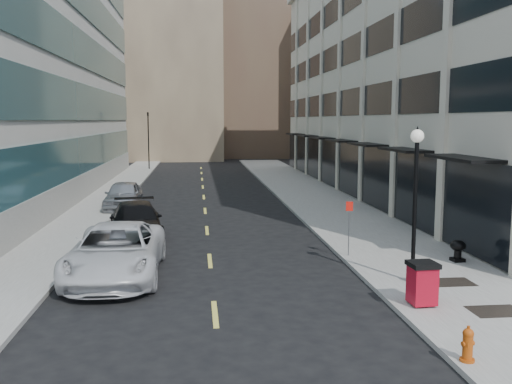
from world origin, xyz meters
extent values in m
plane|color=black|center=(0.00, 0.00, 0.00)|extent=(160.00, 160.00, 0.00)
cube|color=gray|center=(7.50, 20.00, 0.07)|extent=(5.00, 80.00, 0.15)
cube|color=gray|center=(-6.50, 20.00, 0.07)|extent=(3.00, 80.00, 0.15)
cube|color=beige|center=(17.00, 27.00, 9.00)|extent=(14.00, 46.00, 18.00)
cube|color=black|center=(10.02, 27.00, 2.00)|extent=(0.18, 46.00, 3.60)
cube|color=black|center=(10.03, 27.00, 6.50)|extent=(0.12, 46.00, 1.80)
cube|color=black|center=(10.03, 27.00, 10.00)|extent=(0.12, 46.00, 1.80)
cube|color=black|center=(10.03, 27.00, 13.50)|extent=(0.12, 46.00, 1.80)
cube|color=beige|center=(10.00, 10.00, 9.00)|extent=(0.35, 0.60, 18.00)
cube|color=beige|center=(10.00, 16.00, 9.00)|extent=(0.35, 0.60, 18.00)
cube|color=beige|center=(10.00, 22.00, 9.00)|extent=(0.35, 0.60, 18.00)
cube|color=beige|center=(10.00, 28.00, 9.00)|extent=(0.35, 0.60, 18.00)
cube|color=beige|center=(10.00, 34.00, 9.00)|extent=(0.35, 0.60, 18.00)
cube|color=beige|center=(10.00, 40.00, 9.00)|extent=(0.35, 0.60, 18.00)
cube|color=beige|center=(10.00, 46.00, 9.00)|extent=(0.35, 0.60, 18.00)
cube|color=black|center=(9.35, 7.00, 3.90)|extent=(1.30, 4.00, 0.12)
cube|color=black|center=(9.35, 13.00, 3.90)|extent=(1.30, 4.00, 0.12)
cube|color=black|center=(9.35, 19.00, 3.90)|extent=(1.30, 4.00, 0.12)
cube|color=black|center=(9.35, 25.00, 3.90)|extent=(1.30, 4.00, 0.12)
cube|color=black|center=(9.35, 31.00, 3.90)|extent=(1.30, 4.00, 0.12)
cube|color=black|center=(9.35, 37.00, 3.90)|extent=(1.30, 4.00, 0.12)
cube|color=black|center=(9.35, 43.00, 3.90)|extent=(1.30, 4.00, 0.12)
cube|color=gray|center=(-7.96, 27.00, 0.90)|extent=(0.20, 46.00, 1.80)
cube|color=#28565D|center=(-7.97, 27.00, 3.00)|extent=(0.14, 45.60, 2.40)
cube|color=#28565D|center=(-7.97, 27.00, 6.50)|extent=(0.14, 45.60, 2.40)
cube|color=#28565D|center=(-7.97, 27.00, 10.00)|extent=(0.14, 45.60, 2.40)
cube|color=#958262|center=(-4.00, 68.00, 14.00)|extent=(14.00, 18.00, 28.00)
cube|color=brown|center=(8.00, 72.00, 17.00)|extent=(12.00, 16.00, 34.00)
cube|color=#958262|center=(-14.00, 78.00, 11.00)|extent=(12.00, 14.00, 22.00)
cube|color=beige|center=(18.00, 66.00, 10.00)|extent=(10.00, 14.00, 20.00)
cube|color=black|center=(7.60, 1.00, 0.15)|extent=(1.40, 1.00, 0.01)
cube|color=black|center=(7.60, 3.80, 0.15)|extent=(1.40, 1.00, 0.01)
cube|color=#D8CC4C|center=(0.00, 2.00, 0.01)|extent=(0.15, 2.20, 0.01)
cube|color=#D8CC4C|center=(0.00, 8.00, 0.01)|extent=(0.15, 2.20, 0.01)
cube|color=#D8CC4C|center=(0.00, 14.00, 0.01)|extent=(0.15, 2.20, 0.01)
cube|color=#D8CC4C|center=(0.00, 20.00, 0.01)|extent=(0.15, 2.20, 0.01)
cube|color=#D8CC4C|center=(0.00, 26.00, 0.01)|extent=(0.15, 2.20, 0.01)
cube|color=#D8CC4C|center=(0.00, 32.00, 0.01)|extent=(0.15, 2.20, 0.01)
cube|color=#D8CC4C|center=(0.00, 38.00, 0.01)|extent=(0.15, 2.20, 0.01)
cube|color=#D8CC4C|center=(0.00, 44.00, 0.01)|extent=(0.15, 2.20, 0.01)
cube|color=#D8CC4C|center=(0.00, 50.00, 0.01)|extent=(0.15, 2.20, 0.01)
cylinder|color=black|center=(-5.50, 48.00, 3.00)|extent=(0.12, 0.12, 6.00)
imported|color=black|center=(-5.50, 48.00, 5.99)|extent=(0.66, 0.66, 1.98)
imported|color=silver|center=(-3.20, 6.00, 0.90)|extent=(3.01, 6.46, 1.79)
imported|color=black|center=(-3.20, 12.35, 0.80)|extent=(2.94, 5.79, 1.61)
imported|color=#919499|center=(-4.80, 21.00, 0.85)|extent=(2.06, 5.01, 1.70)
cylinder|color=#BC490D|center=(5.30, -2.00, 0.18)|extent=(0.32, 0.32, 0.06)
cylinder|color=#BC490D|center=(5.30, -2.00, 0.48)|extent=(0.22, 0.22, 0.54)
sphere|color=#BC490D|center=(5.30, -2.00, 0.77)|extent=(0.24, 0.24, 0.24)
cylinder|color=#BC490D|center=(5.30, -2.00, 0.89)|extent=(0.07, 0.07, 0.10)
cylinder|color=#BC490D|center=(5.30, -2.00, 0.55)|extent=(0.29, 0.15, 0.11)
cylinder|color=#BC490D|center=(5.30, -2.02, 0.55)|extent=(0.17, 0.18, 0.15)
cube|color=#A60B1E|center=(5.79, 1.72, 0.75)|extent=(0.71, 0.71, 1.08)
cube|color=black|center=(5.79, 1.72, 1.32)|extent=(0.80, 0.80, 0.13)
cylinder|color=black|center=(5.57, 2.08, 0.27)|extent=(0.06, 0.24, 0.24)
cylinder|color=black|center=(6.00, 2.08, 0.27)|extent=(0.06, 0.24, 0.24)
cylinder|color=black|center=(6.40, 4.00, 0.32)|extent=(0.30, 0.30, 0.34)
cylinder|color=black|center=(6.40, 4.00, 2.51)|extent=(0.13, 0.13, 4.34)
sphere|color=silver|center=(6.40, 4.00, 4.82)|extent=(0.41, 0.41, 0.41)
cone|color=black|center=(6.40, 4.00, 5.05)|extent=(0.11, 0.11, 0.17)
cylinder|color=slate|center=(5.30, 7.71, 1.27)|extent=(0.04, 0.04, 2.24)
cube|color=red|center=(5.30, 7.69, 2.06)|extent=(0.26, 0.08, 0.35)
cube|color=black|center=(9.05, 6.40, 0.21)|extent=(0.46, 0.46, 0.12)
cylinder|color=black|center=(9.05, 6.40, 0.45)|extent=(0.26, 0.26, 0.40)
ellipsoid|color=black|center=(9.05, 6.40, 0.74)|extent=(0.57, 0.57, 0.40)
camera|label=1|loc=(-0.44, -13.19, 5.32)|focal=40.00mm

